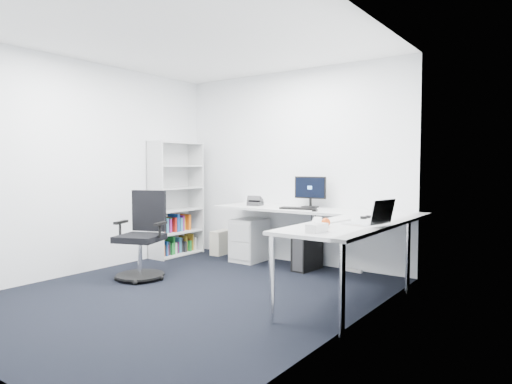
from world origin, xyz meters
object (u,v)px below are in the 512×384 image
Objects in this scene: bookshelf at (176,199)px; laptop at (362,211)px; task_chair at (140,235)px; l_desk at (299,244)px; monitor at (310,192)px.

bookshelf is 4.71× the size of laptop.
l_desk is at bearing 20.05° from task_chair.
monitor is 1.74m from laptop.
bookshelf is 1.63× the size of task_chair.
bookshelf is (-2.17, 0.05, 0.46)m from l_desk.
bookshelf reaches higher than task_chair.
laptop is at bearing -12.70° from bookshelf.
monitor is 1.22× the size of laptop.
task_chair is (-1.48, -1.25, 0.13)m from l_desk.
monitor is (2.04, 0.47, 0.16)m from bookshelf.
monitor is (-0.13, 0.52, 0.62)m from l_desk.
bookshelf reaches higher than l_desk.
laptop is at bearing -48.73° from monitor.
monitor reaches higher than l_desk.
bookshelf is 2.10m from monitor.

